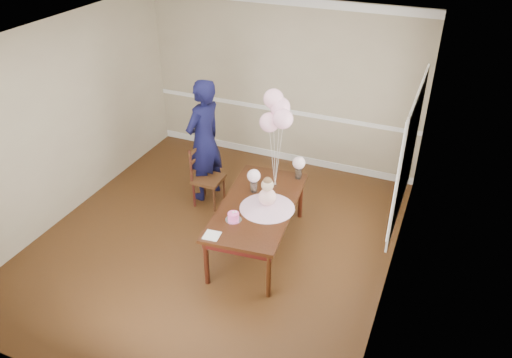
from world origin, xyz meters
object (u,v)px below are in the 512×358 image
object	(u,v)px
birthday_cake	(233,216)
dining_table_top	(258,206)
dining_chair_seat	(208,179)
woman	(204,141)

from	to	relation	value
birthday_cake	dining_table_top	bearing A→B (deg)	71.85
dining_table_top	dining_chair_seat	bearing A→B (deg)	141.63
birthday_cake	dining_chair_seat	bearing A→B (deg)	129.99
birthday_cake	dining_chair_seat	world-z (taller)	birthday_cake
birthday_cake	woman	size ratio (longest dim) A/B	0.07
woman	dining_table_top	bearing A→B (deg)	67.22
dining_chair_seat	woman	world-z (taller)	woman
dining_table_top	woman	size ratio (longest dim) A/B	0.98
dining_table_top	woman	bearing A→B (deg)	138.34
dining_table_top	dining_chair_seat	size ratio (longest dim) A/B	4.49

